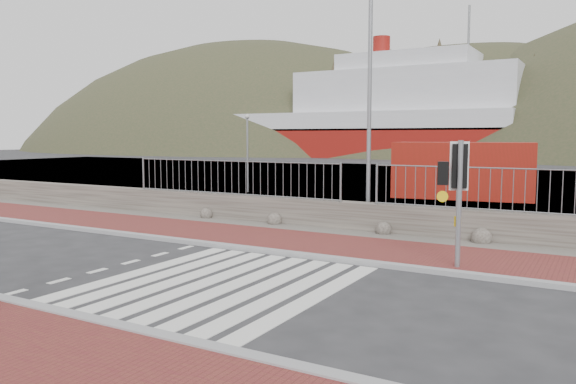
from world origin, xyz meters
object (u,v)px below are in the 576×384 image
Objects in this scene: ferry at (363,120)px; shipping_container at (463,170)px; streetlight at (373,94)px; traffic_signal_far at (458,177)px.

ferry reaches higher than shipping_container.
streetlight is 1.19× the size of shipping_container.
shipping_container is at bearing 91.96° from streetlight.
ferry is at bearing -88.02° from traffic_signal_far.
ferry is 17.36× the size of traffic_signal_far.
traffic_signal_far is 0.45× the size of shipping_container.
ferry is 7.77× the size of shipping_container.
ferry is at bearing 109.51° from shipping_container.
shipping_container is (0.53, 10.63, -2.98)m from streetlight.
ferry is 55.44m from shipping_container.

